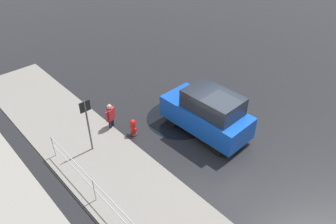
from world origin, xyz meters
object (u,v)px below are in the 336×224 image
at_px(moving_hatchback, 207,113).
at_px(sign_post, 87,119).
at_px(pedestrian, 110,115).
at_px(fire_hydrant, 133,127).

height_order(moving_hatchback, sign_post, sign_post).
bearing_deg(pedestrian, sign_post, 115.96).
xyz_separation_m(moving_hatchback, sign_post, (2.36, 4.28, 0.55)).
bearing_deg(sign_post, moving_hatchback, -118.92).
height_order(moving_hatchback, fire_hydrant, moving_hatchback).
relative_size(fire_hydrant, pedestrian, 0.66).
relative_size(fire_hydrant, sign_post, 0.33).
distance_m(moving_hatchback, fire_hydrant, 3.22).
relative_size(moving_hatchback, sign_post, 1.65).
height_order(pedestrian, sign_post, sign_post).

